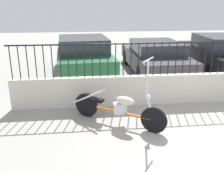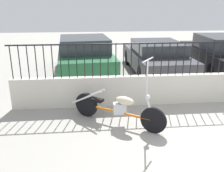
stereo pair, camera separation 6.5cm
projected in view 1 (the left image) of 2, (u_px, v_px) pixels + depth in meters
The scene contains 6 objects.
low_wall at pixel (181, 88), 6.65m from camera, with size 8.76×0.18×0.78m.
fence_railing at pixel (184, 53), 6.34m from camera, with size 8.76×0.04×0.84m.
motorcycle_orange at pixel (114, 107), 5.50m from camera, with size 1.96×1.43×1.54m.
car_green at pixel (83, 56), 9.20m from camera, with size 2.20×4.36×1.40m.
car_dark_grey at pixel (154, 56), 9.47m from camera, with size 1.85×4.43×1.21m.
car_black at pixel (218, 54), 9.55m from camera, with size 1.95×4.42×1.41m.
Camera 1 is at (-2.50, -3.42, 2.57)m, focal length 40.00 mm.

